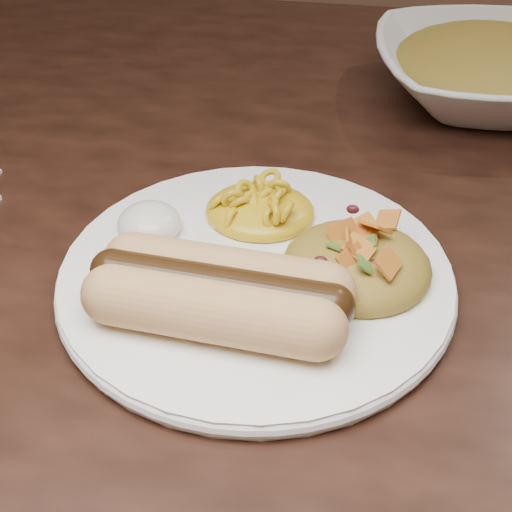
# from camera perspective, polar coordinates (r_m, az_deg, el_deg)

# --- Properties ---
(table) EXTENTS (1.60, 0.90, 0.75)m
(table) POSITION_cam_1_polar(r_m,az_deg,el_deg) (0.65, -2.52, -0.95)
(table) COLOR black
(table) RESTS_ON floor
(plate) EXTENTS (0.27, 0.27, 0.01)m
(plate) POSITION_cam_1_polar(r_m,az_deg,el_deg) (0.48, 0.00, -1.58)
(plate) COLOR white
(plate) RESTS_ON table
(hotdog) EXTENTS (0.14, 0.08, 0.04)m
(hotdog) POSITION_cam_1_polar(r_m,az_deg,el_deg) (0.43, -2.98, -2.89)
(hotdog) COLOR #E89966
(hotdog) RESTS_ON plate
(mac_and_cheese) EXTENTS (0.10, 0.10, 0.03)m
(mac_and_cheese) POSITION_cam_1_polar(r_m,az_deg,el_deg) (0.52, 0.32, 4.65)
(mac_and_cheese) COLOR gold
(mac_and_cheese) RESTS_ON plate
(sour_cream) EXTENTS (0.05, 0.05, 0.03)m
(sour_cream) POSITION_cam_1_polar(r_m,az_deg,el_deg) (0.50, -8.58, 3.11)
(sour_cream) COLOR silver
(sour_cream) RESTS_ON plate
(taco_salad) EXTENTS (0.10, 0.09, 0.04)m
(taco_salad) POSITION_cam_1_polar(r_m,az_deg,el_deg) (0.47, 8.16, 0.17)
(taco_salad) COLOR #C25B22
(taco_salad) RESTS_ON plate
(serving_bowl) EXTENTS (0.26, 0.26, 0.06)m
(serving_bowl) POSITION_cam_1_polar(r_m,az_deg,el_deg) (0.75, 18.50, 13.72)
(serving_bowl) COLOR silver
(serving_bowl) RESTS_ON table
(bowl_filling) EXTENTS (0.21, 0.21, 0.05)m
(bowl_filling) POSITION_cam_1_polar(r_m,az_deg,el_deg) (0.74, 18.84, 15.24)
(bowl_filling) COLOR #C25B22
(bowl_filling) RESTS_ON serving_bowl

